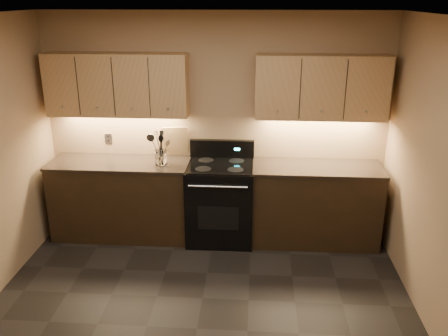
% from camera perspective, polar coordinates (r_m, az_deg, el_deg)
% --- Properties ---
extents(floor, '(4.00, 4.00, 0.00)m').
position_cam_1_polar(floor, '(4.39, -3.29, -18.73)').
color(floor, black).
rests_on(floor, ground).
extents(ceiling, '(4.00, 4.00, 0.00)m').
position_cam_1_polar(ceiling, '(3.43, -4.19, 17.55)').
color(ceiling, silver).
rests_on(ceiling, wall_back).
extents(wall_back, '(4.00, 0.04, 2.60)m').
position_cam_1_polar(wall_back, '(5.60, -1.02, 5.09)').
color(wall_back, tan).
rests_on(wall_back, ground).
extents(counter_left, '(1.62, 0.62, 0.93)m').
position_cam_1_polar(counter_left, '(5.80, -12.16, -3.60)').
color(counter_left, black).
rests_on(counter_left, ground).
extents(counter_right, '(1.46, 0.62, 0.93)m').
position_cam_1_polar(counter_right, '(5.62, 10.86, -4.26)').
color(counter_right, black).
rests_on(counter_right, ground).
extents(stove, '(0.76, 0.68, 1.14)m').
position_cam_1_polar(stove, '(5.57, -0.43, -3.97)').
color(stove, black).
rests_on(stove, ground).
extents(upper_cab_left, '(1.60, 0.30, 0.70)m').
position_cam_1_polar(upper_cab_left, '(5.55, -12.75, 9.76)').
color(upper_cab_left, tan).
rests_on(upper_cab_left, wall_back).
extents(upper_cab_right, '(1.44, 0.30, 0.70)m').
position_cam_1_polar(upper_cab_right, '(5.37, 11.62, 9.50)').
color(upper_cab_right, tan).
rests_on(upper_cab_right, wall_back).
extents(outlet_plate, '(0.08, 0.01, 0.12)m').
position_cam_1_polar(outlet_plate, '(5.90, -13.73, 3.46)').
color(outlet_plate, '#B2B5BA').
rests_on(outlet_plate, wall_back).
extents(utensil_crock, '(0.16, 0.16, 0.17)m').
position_cam_1_polar(utensil_crock, '(5.44, -7.59, 1.24)').
color(utensil_crock, white).
rests_on(utensil_crock, counter_left).
extents(cutting_board, '(0.30, 0.12, 0.37)m').
position_cam_1_polar(cutting_board, '(5.67, -5.90, 3.21)').
color(cutting_board, tan).
rests_on(cutting_board, counter_left).
extents(wooden_spoon, '(0.17, 0.07, 0.29)m').
position_cam_1_polar(wooden_spoon, '(5.42, -7.83, 2.10)').
color(wooden_spoon, tan).
rests_on(wooden_spoon, utensil_crock).
extents(black_spoon, '(0.09, 0.10, 0.34)m').
position_cam_1_polar(black_spoon, '(5.43, -7.75, 2.35)').
color(black_spoon, black).
rests_on(black_spoon, utensil_crock).
extents(black_turner, '(0.11, 0.21, 0.39)m').
position_cam_1_polar(black_turner, '(5.39, -7.57, 2.50)').
color(black_turner, black).
rests_on(black_turner, utensil_crock).
extents(steel_spatula, '(0.17, 0.11, 0.40)m').
position_cam_1_polar(steel_spatula, '(5.41, -7.46, 2.62)').
color(steel_spatula, silver).
rests_on(steel_spatula, utensil_crock).
extents(steel_skimmer, '(0.22, 0.12, 0.37)m').
position_cam_1_polar(steel_skimmer, '(5.39, -7.35, 2.37)').
color(steel_skimmer, silver).
rests_on(steel_skimmer, utensil_crock).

